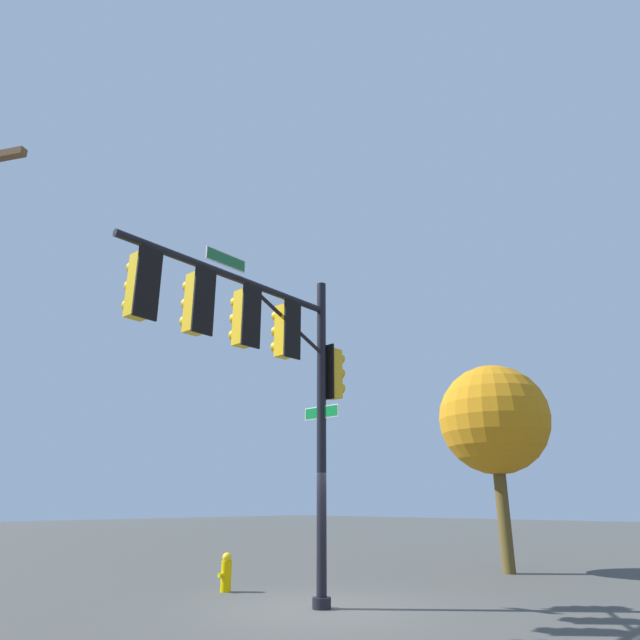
{
  "coord_description": "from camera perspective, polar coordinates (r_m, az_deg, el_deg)",
  "views": [
    {
      "loc": [
        8.54,
        7.82,
        1.91
      ],
      "look_at": [
        0.28,
        0.22,
        5.69
      ],
      "focal_mm": 30.56,
      "sensor_mm": 36.0,
      "label": 1
    }
  ],
  "objects": [
    {
      "name": "ground_plane",
      "position": [
        11.73,
        0.17,
        -28.0
      ],
      "size": [
        120.0,
        120.0,
        0.0
      ],
      "primitive_type": "plane",
      "color": "#454642"
    },
    {
      "name": "tree_near",
      "position": [
        18.01,
        17.75,
        -9.95
      ],
      "size": [
        3.34,
        3.34,
        6.06
      ],
      "color": "brown",
      "rests_on": "ground_plane"
    },
    {
      "name": "fire_hydrant",
      "position": [
        13.9,
        -9.79,
        -24.58
      ],
      "size": [
        0.33,
        0.24,
        0.83
      ],
      "color": "#DAB600",
      "rests_on": "ground_plane"
    },
    {
      "name": "signal_pole_assembly",
      "position": [
        10.77,
        -6.01,
        -2.97
      ],
      "size": [
        5.69,
        0.94,
        6.69
      ],
      "color": "black",
      "rests_on": "ground_plane"
    }
  ]
}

